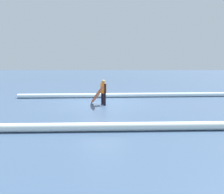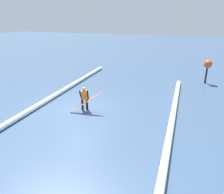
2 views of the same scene
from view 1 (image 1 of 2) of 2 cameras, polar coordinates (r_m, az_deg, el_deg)
ground_plane at (r=14.18m, az=-2.33°, el=-1.70°), size 128.17×128.17×0.00m
surfer at (r=13.72m, az=-2.06°, el=1.46°), size 0.34×0.56×1.47m
surfboard at (r=13.56m, az=-3.58°, el=0.47°), size 1.03×1.84×1.26m
wave_crest_foreground at (r=17.01m, az=6.09°, el=0.45°), size 16.59×1.24×0.31m
wave_crest_midground at (r=8.68m, az=-7.88°, el=-7.13°), size 17.02×0.88×0.32m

